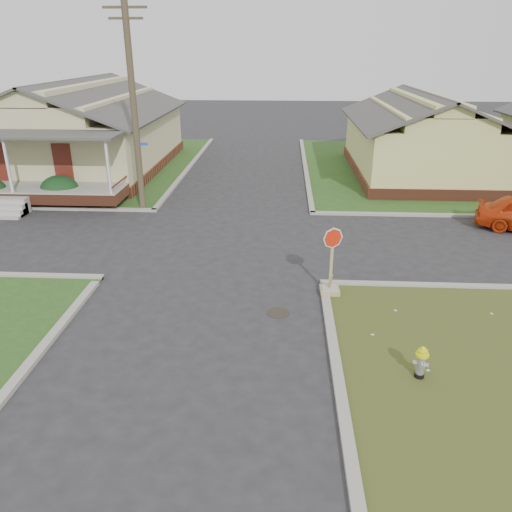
{
  "coord_description": "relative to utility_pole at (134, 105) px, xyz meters",
  "views": [
    {
      "loc": [
        2.28,
        -12.88,
        6.94
      ],
      "look_at": [
        1.49,
        1.0,
        1.1
      ],
      "focal_mm": 35.0,
      "sensor_mm": 36.0,
      "label": 1
    }
  ],
  "objects": [
    {
      "name": "stop_sign",
      "position": [
        7.94,
        -8.14,
        -4.16
      ],
      "size": [
        0.59,
        0.58,
        2.1
      ],
      "rotation": [
        0.0,
        0.0,
        0.03
      ],
      "color": "#A08D57",
      "rests_on": "ground"
    },
    {
      "name": "side_house_yellow",
      "position": [
        14.2,
        7.6,
        -2.47
      ],
      "size": [
        7.6,
        11.6,
        4.7
      ],
      "color": "brown",
      "rests_on": "ground"
    },
    {
      "name": "manhole",
      "position": [
        6.4,
        -9.4,
        -4.66
      ],
      "size": [
        0.64,
        0.64,
        0.01
      ],
      "primitive_type": "cylinder",
      "color": "black",
      "rests_on": "ground"
    },
    {
      "name": "ground",
      "position": [
        4.2,
        -8.9,
        -4.66
      ],
      "size": [
        120.0,
        120.0,
        0.0
      ],
      "primitive_type": "plane",
      "color": "#252527",
      "rests_on": "ground"
    },
    {
      "name": "fire_hydrant",
      "position": [
        9.63,
        -12.24,
        -4.17
      ],
      "size": [
        0.3,
        0.3,
        0.8
      ],
      "rotation": [
        0.0,
        0.0,
        -0.39
      ],
      "color": "black",
      "rests_on": "ground"
    },
    {
      "name": "utility_pole",
      "position": [
        0.0,
        0.0,
        0.0
      ],
      "size": [
        1.8,
        0.28,
        9.0
      ],
      "color": "#423926",
      "rests_on": "ground"
    },
    {
      "name": "hedge_right",
      "position": [
        -4.09,
        0.6,
        -3.99
      ],
      "size": [
        1.63,
        1.34,
        1.25
      ],
      "primitive_type": "ellipsoid",
      "color": "black",
      "rests_on": "verge_far_left"
    },
    {
      "name": "curbs",
      "position": [
        4.2,
        -3.9,
        -4.66
      ],
      "size": [
        80.0,
        40.0,
        0.12
      ],
      "primitive_type": null,
      "color": "#9B978C",
      "rests_on": "ground"
    },
    {
      "name": "corner_house",
      "position": [
        -5.8,
        7.78,
        -2.38
      ],
      "size": [
        10.1,
        15.5,
        5.3
      ],
      "color": "brown",
      "rests_on": "ground"
    },
    {
      "name": "verge_far_left",
      "position": [
        -8.8,
        9.1,
        -4.64
      ],
      "size": [
        19.0,
        19.0,
        0.05
      ],
      "primitive_type": "cube",
      "color": "#254E1C",
      "rests_on": "ground"
    }
  ]
}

